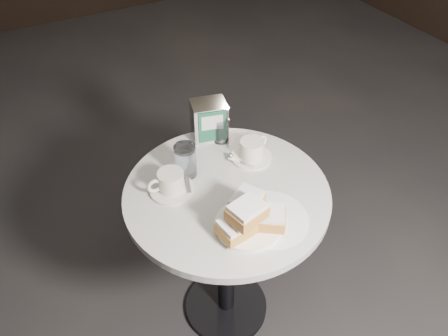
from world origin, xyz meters
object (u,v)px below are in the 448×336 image
beignet_plate (249,217)px  napkin_dispenser (209,120)px  water_glass_left (185,161)px  water_glass_right (221,130)px  coffee_cup_left (171,183)px  cafe_table (227,228)px  coffee_cup_right (252,151)px

beignet_plate → napkin_dispenser: (0.11, 0.47, 0.02)m
water_glass_left → napkin_dispenser: (0.17, 0.16, 0.02)m
beignet_plate → water_glass_right: beignet_plate is taller
coffee_cup_left → cafe_table: bearing=-25.4°
beignet_plate → water_glass_right: 0.45m
coffee_cup_right → water_glass_right: 0.15m
beignet_plate → cafe_table: bearing=83.2°
beignet_plate → coffee_cup_right: (0.18, 0.28, -0.02)m
water_glass_left → water_glass_right: water_glass_left is taller
coffee_cup_right → napkin_dispenser: bearing=93.5°
water_glass_right → napkin_dispenser: bearing=119.9°
water_glass_left → napkin_dispenser: size_ratio=0.82×
cafe_table → water_glass_right: size_ratio=7.53×
water_glass_right → napkin_dispenser: 0.06m
coffee_cup_left → water_glass_right: water_glass_right is taller
water_glass_right → cafe_table: bearing=-113.9°
beignet_plate → water_glass_right: size_ratio=2.44×
cafe_table → water_glass_left: 0.31m
coffee_cup_right → water_glass_right: (-0.05, 0.15, 0.01)m
coffee_cup_left → coffee_cup_right: size_ratio=0.88×
coffee_cup_left → napkin_dispenser: napkin_dispenser is taller
beignet_plate → coffee_cup_right: bearing=57.4°
coffee_cup_left → napkin_dispenser: (0.25, 0.21, 0.04)m
coffee_cup_left → water_glass_left: water_glass_left is taller
beignet_plate → coffee_cup_left: 0.30m
water_glass_left → coffee_cup_left: bearing=-146.6°
coffee_cup_left → water_glass_right: size_ratio=1.65×
beignet_plate → water_glass_left: 0.32m
water_glass_right → coffee_cup_left: bearing=-149.4°
cafe_table → water_glass_right: 0.37m
beignet_plate → water_glass_right: (0.13, 0.43, -0.00)m
coffee_cup_left → water_glass_left: bearing=36.1°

